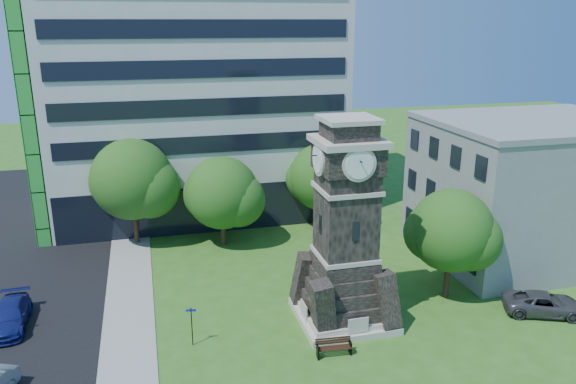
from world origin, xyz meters
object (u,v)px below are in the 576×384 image
object	(u,v)px
park_bench	(334,346)
clock_tower	(345,237)
car_east_lot	(544,304)
street_sign	(192,322)
car_street_north	(10,316)

from	to	relation	value
park_bench	clock_tower	bearing A→B (deg)	67.63
car_east_lot	park_bench	distance (m)	13.94
street_sign	car_street_north	bearing A→B (deg)	167.36
street_sign	clock_tower	bearing A→B (deg)	15.99
clock_tower	street_sign	xyz separation A→B (m)	(-9.04, -0.65, -3.85)
car_street_north	car_east_lot	world-z (taller)	car_street_north
clock_tower	street_sign	distance (m)	9.84
car_street_north	car_east_lot	xyz separation A→B (m)	(31.28, -6.51, -0.04)
car_street_north	street_sign	world-z (taller)	street_sign
clock_tower	park_bench	distance (m)	6.19
clock_tower	car_street_north	xyz separation A→B (m)	(-19.18, 3.97, -4.57)
clock_tower	car_street_north	bearing A→B (deg)	168.29
clock_tower	car_east_lot	distance (m)	13.20
clock_tower	car_street_north	distance (m)	20.12
car_street_north	park_bench	size ratio (longest dim) A/B	2.51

